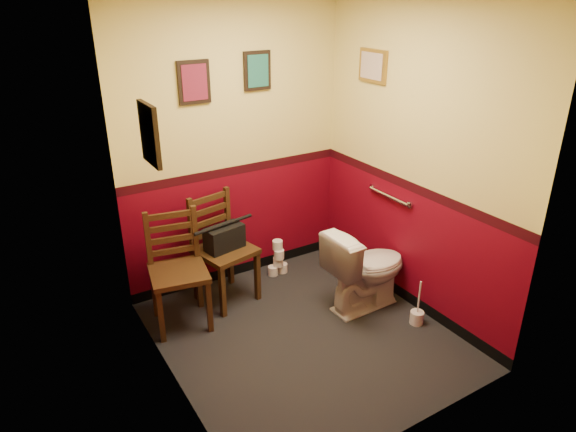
# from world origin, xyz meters

# --- Properties ---
(floor) EXTENTS (2.20, 2.40, 0.00)m
(floor) POSITION_xyz_m (0.00, 0.00, 0.00)
(floor) COLOR black
(floor) RESTS_ON ground
(wall_back) EXTENTS (2.20, 0.00, 2.70)m
(wall_back) POSITION_xyz_m (0.00, 1.20, 1.35)
(wall_back) COLOR #600414
(wall_back) RESTS_ON ground
(wall_front) EXTENTS (2.20, 0.00, 2.70)m
(wall_front) POSITION_xyz_m (0.00, -1.20, 1.35)
(wall_front) COLOR #600414
(wall_front) RESTS_ON ground
(wall_left) EXTENTS (0.00, 2.40, 2.70)m
(wall_left) POSITION_xyz_m (-1.10, 0.00, 1.35)
(wall_left) COLOR #600414
(wall_left) RESTS_ON ground
(wall_right) EXTENTS (0.00, 2.40, 2.70)m
(wall_right) POSITION_xyz_m (1.10, 0.00, 1.35)
(wall_right) COLOR #600414
(wall_right) RESTS_ON ground
(grab_bar) EXTENTS (0.05, 0.56, 0.06)m
(grab_bar) POSITION_xyz_m (1.07, 0.25, 0.95)
(grab_bar) COLOR silver
(grab_bar) RESTS_ON wall_right
(framed_print_back_a) EXTENTS (0.28, 0.04, 0.36)m
(framed_print_back_a) POSITION_xyz_m (-0.35, 1.18, 1.95)
(framed_print_back_a) COLOR black
(framed_print_back_a) RESTS_ON wall_back
(framed_print_back_b) EXTENTS (0.26, 0.04, 0.34)m
(framed_print_back_b) POSITION_xyz_m (0.25, 1.18, 2.00)
(framed_print_back_b) COLOR black
(framed_print_back_b) RESTS_ON wall_back
(framed_print_left) EXTENTS (0.04, 0.30, 0.38)m
(framed_print_left) POSITION_xyz_m (-1.08, 0.10, 1.85)
(framed_print_left) COLOR black
(framed_print_left) RESTS_ON wall_left
(framed_print_right) EXTENTS (0.04, 0.34, 0.28)m
(framed_print_right) POSITION_xyz_m (1.08, 0.60, 2.05)
(framed_print_right) COLOR olive
(framed_print_right) RESTS_ON wall_right
(toilet) EXTENTS (0.78, 0.45, 0.76)m
(toilet) POSITION_xyz_m (0.72, 0.09, 0.38)
(toilet) COLOR white
(toilet) RESTS_ON floor
(toilet_brush) EXTENTS (0.12, 0.12, 0.42)m
(toilet_brush) POSITION_xyz_m (0.93, -0.37, 0.07)
(toilet_brush) COLOR silver
(toilet_brush) RESTS_ON floor
(chair_left) EXTENTS (0.54, 0.54, 0.99)m
(chair_left) POSITION_xyz_m (-0.79, 0.74, 0.50)
(chair_left) COLOR #432A14
(chair_left) RESTS_ON floor
(chair_right) EXTENTS (0.56, 0.56, 1.01)m
(chair_right) POSITION_xyz_m (-0.31, 0.89, 0.50)
(chair_right) COLOR #432A14
(chair_right) RESTS_ON floor
(handbag) EXTENTS (0.37, 0.24, 0.25)m
(handbag) POSITION_xyz_m (-0.30, 0.84, 0.64)
(handbag) COLOR black
(handbag) RESTS_ON chair_right
(tp_stack) EXTENTS (0.21, 0.13, 0.37)m
(tp_stack) POSITION_xyz_m (0.34, 0.99, 0.16)
(tp_stack) COLOR silver
(tp_stack) RESTS_ON floor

